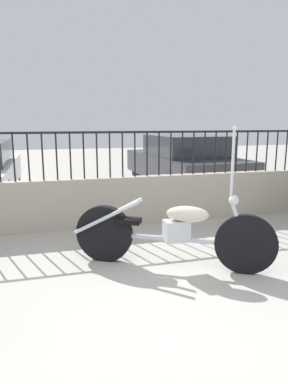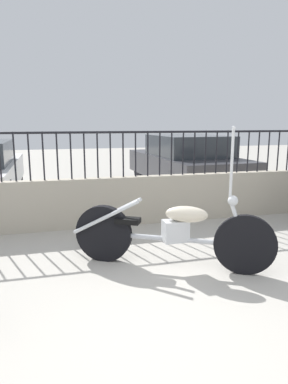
% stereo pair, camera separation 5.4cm
% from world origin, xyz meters
% --- Properties ---
extents(ground_plane, '(40.00, 40.00, 0.00)m').
position_xyz_m(ground_plane, '(0.00, 0.00, 0.00)').
color(ground_plane, '#ADA89E').
extents(low_wall, '(10.84, 0.18, 0.78)m').
position_xyz_m(low_wall, '(0.00, 2.90, 0.39)').
color(low_wall, '#B2A893').
rests_on(low_wall, ground_plane).
extents(fence_railing, '(10.84, 0.04, 0.72)m').
position_xyz_m(fence_railing, '(-0.00, 2.90, 1.27)').
color(fence_railing, black).
rests_on(fence_railing, low_wall).
extents(motorcycle_silver, '(2.07, 1.21, 1.60)m').
position_xyz_m(motorcycle_silver, '(0.38, 1.15, 0.42)').
color(motorcycle_silver, black).
rests_on(motorcycle_silver, ground_plane).
extents(car_dark_grey, '(1.96, 4.27, 1.32)m').
position_xyz_m(car_dark_grey, '(2.48, 5.70, 0.67)').
color(car_dark_grey, black).
rests_on(car_dark_grey, ground_plane).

